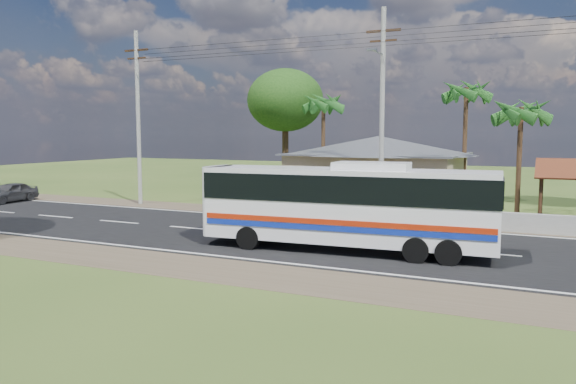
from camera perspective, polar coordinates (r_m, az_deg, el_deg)
name	(u,v)px	position (r m, az deg, el deg)	size (l,w,h in m)	color
ground	(275,236)	(25.24, -1.30, -4.46)	(120.00, 120.00, 0.00)	#314B1A
road	(275,235)	(25.24, -1.30, -4.44)	(120.00, 16.00, 0.03)	black
house	(378,163)	(36.68, 9.15, 2.90)	(12.40, 10.00, 5.00)	tan
concrete_barrier	(571,226)	(28.17, 26.77, -3.08)	(7.00, 0.30, 0.90)	#9E9E99
utility_poles	(376,110)	(29.94, 8.91, 8.20)	(32.80, 2.22, 11.00)	#9E9E99
palm_near	(521,112)	(33.29, 22.60, 7.49)	(2.80, 2.80, 6.70)	#47301E
palm_mid	(466,93)	(38.16, 17.67, 9.60)	(2.80, 2.80, 8.20)	#47301E
palm_far	(323,104)	(41.14, 3.62, 8.92)	(2.80, 2.80, 7.70)	#47301E
tree_behind_house	(285,101)	(44.58, -0.27, 9.27)	(6.00, 6.00, 9.61)	#47301E
coach_bus	(347,200)	(21.76, 6.06, -0.86)	(11.39, 3.21, 3.49)	silver
motorcycle	(384,214)	(28.93, 9.73, -2.23)	(0.64, 1.84, 0.97)	black
small_car	(10,192)	(41.64, -26.42, -0.03)	(1.56, 3.87, 1.32)	#2A2A2C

